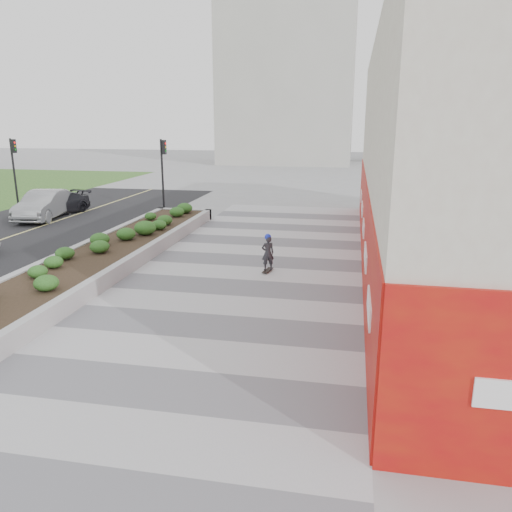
{
  "coord_description": "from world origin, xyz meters",
  "views": [
    {
      "loc": [
        3.49,
        -9.83,
        5.18
      ],
      "look_at": [
        0.62,
        4.95,
        1.1
      ],
      "focal_mm": 35.0,
      "sensor_mm": 36.0,
      "label": 1
    }
  ],
  "objects_px": {
    "traffic_signal_far": "(14,163)",
    "planter": "(108,251)",
    "car_dark": "(56,204)",
    "skateboarder": "(268,253)",
    "traffic_signal_near": "(163,165)",
    "car_silver": "(44,205)"
  },
  "relations": [
    {
      "from": "traffic_signal_far",
      "to": "skateboarder",
      "type": "height_order",
      "value": "traffic_signal_far"
    },
    {
      "from": "planter",
      "to": "car_dark",
      "type": "bearing_deg",
      "value": 131.14
    },
    {
      "from": "planter",
      "to": "car_silver",
      "type": "xyz_separation_m",
      "value": [
        -7.46,
        7.38,
        0.35
      ]
    },
    {
      "from": "planter",
      "to": "traffic_signal_near",
      "type": "distance_m",
      "value": 10.9
    },
    {
      "from": "traffic_signal_near",
      "to": "skateboarder",
      "type": "distance_m",
      "value": 13.39
    },
    {
      "from": "car_dark",
      "to": "car_silver",
      "type": "bearing_deg",
      "value": -71.31
    },
    {
      "from": "traffic_signal_near",
      "to": "car_silver",
      "type": "xyz_separation_m",
      "value": [
        -5.73,
        -3.12,
        -1.99
      ]
    },
    {
      "from": "traffic_signal_far",
      "to": "car_silver",
      "type": "height_order",
      "value": "traffic_signal_far"
    },
    {
      "from": "skateboarder",
      "to": "traffic_signal_far",
      "type": "bearing_deg",
      "value": 159.15
    },
    {
      "from": "traffic_signal_near",
      "to": "car_silver",
      "type": "height_order",
      "value": "traffic_signal_near"
    },
    {
      "from": "traffic_signal_far",
      "to": "skateboarder",
      "type": "relative_size",
      "value": 3.02
    },
    {
      "from": "skateboarder",
      "to": "car_dark",
      "type": "xyz_separation_m",
      "value": [
        -13.73,
        8.77,
        -0.09
      ]
    },
    {
      "from": "traffic_signal_near",
      "to": "skateboarder",
      "type": "bearing_deg",
      "value": -53.35
    },
    {
      "from": "traffic_signal_far",
      "to": "planter",
      "type": "bearing_deg",
      "value": -42.46
    },
    {
      "from": "planter",
      "to": "car_dark",
      "type": "xyz_separation_m",
      "value": [
        -7.56,
        8.65,
        0.19
      ]
    },
    {
      "from": "car_silver",
      "to": "planter",
      "type": "bearing_deg",
      "value": -54.0
    },
    {
      "from": "car_dark",
      "to": "skateboarder",
      "type": "bearing_deg",
      "value": -18.41
    },
    {
      "from": "skateboarder",
      "to": "car_silver",
      "type": "relative_size",
      "value": 0.3
    },
    {
      "from": "traffic_signal_near",
      "to": "traffic_signal_far",
      "type": "height_order",
      "value": "same"
    },
    {
      "from": "planter",
      "to": "traffic_signal_near",
      "type": "xyz_separation_m",
      "value": [
        -1.73,
        10.5,
        2.34
      ]
    },
    {
      "from": "traffic_signal_far",
      "to": "car_dark",
      "type": "bearing_deg",
      "value": -21.83
    },
    {
      "from": "planter",
      "to": "skateboarder",
      "type": "bearing_deg",
      "value": -1.08
    }
  ]
}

